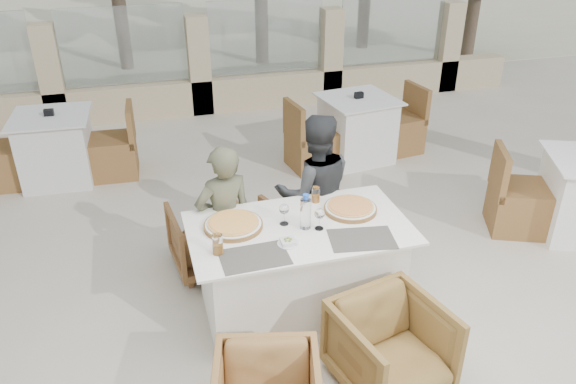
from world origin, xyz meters
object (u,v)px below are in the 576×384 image
object	(u,v)px
water_bottle	(306,211)
armchair_near_right	(391,348)
pizza_left	(233,224)
dining_table	(299,270)
armchair_far_left	(208,237)
pizza_right	(350,208)
wine_glass_near	(319,218)
beer_glass_right	(316,195)
diner_right	(315,193)
bg_table_a	(56,148)
beer_glass_left	(218,244)
wine_glass_centre	(284,213)
diner_left	(225,222)
bg_table_b	(357,129)
olive_dish	(288,241)
armchair_far_right	(309,226)

from	to	relation	value
water_bottle	armchair_near_right	bearing A→B (deg)	-69.16
water_bottle	armchair_near_right	distance (m)	1.08
pizza_left	armchair_near_right	distance (m)	1.37
dining_table	armchair_far_left	size ratio (longest dim) A/B	2.57
pizza_right	wine_glass_near	size ratio (longest dim) A/B	2.17
beer_glass_right	diner_right	world-z (taller)	diner_right
bg_table_a	beer_glass_left	bearing A→B (deg)	-63.76
dining_table	wine_glass_centre	size ratio (longest dim) A/B	8.70
diner_left	diner_right	xyz separation A→B (m)	(0.79, 0.16, 0.05)
bg_table_b	olive_dish	bearing A→B (deg)	-128.76
wine_glass_near	armchair_far_right	size ratio (longest dim) A/B	0.28
pizza_right	water_bottle	xyz separation A→B (m)	(-0.40, -0.14, 0.11)
pizza_left	armchair_far_left	size ratio (longest dim) A/B	0.68
beer_glass_right	bg_table_b	distance (m)	2.60
water_bottle	dining_table	bearing A→B (deg)	150.57
wine_glass_near	bg_table_b	xyz separation A→B (m)	(1.37, 2.61, -0.48)
wine_glass_centre	olive_dish	bearing A→B (deg)	-99.88
pizza_right	water_bottle	distance (m)	0.44
diner_right	bg_table_b	size ratio (longest dim) A/B	0.84
armchair_near_right	wine_glass_centre	bearing A→B (deg)	102.98
olive_dish	diner_left	distance (m)	0.73
beer_glass_left	beer_glass_right	world-z (taller)	beer_glass_left
water_bottle	beer_glass_left	size ratio (longest dim) A/B	1.89
diner_right	olive_dish	bearing A→B (deg)	65.89
wine_glass_centre	armchair_far_right	distance (m)	0.94
water_bottle	wine_glass_centre	xyz separation A→B (m)	(-0.13, 0.09, -0.04)
dining_table	beer_glass_right	distance (m)	0.60
armchair_far_right	olive_dish	bearing A→B (deg)	42.58
armchair_near_right	diner_right	distance (m)	1.51
pizza_right	dining_table	bearing A→B (deg)	-165.14
wine_glass_centre	bg_table_b	xyz separation A→B (m)	(1.60, 2.47, -0.48)
pizza_left	beer_glass_left	size ratio (longest dim) A/B	2.97
pizza_left	diner_right	bearing A→B (deg)	31.53
dining_table	armchair_near_right	size ratio (longest dim) A/B	2.37
wine_glass_centre	armchair_far_left	bearing A→B (deg)	122.87
pizza_right	beer_glass_left	size ratio (longest dim) A/B	2.79
pizza_right	diner_left	world-z (taller)	diner_left
wine_glass_centre	armchair_far_left	distance (m)	1.05
olive_dish	armchair_far_left	bearing A→B (deg)	113.34
diner_right	wine_glass_centre	bearing A→B (deg)	58.16
beer_glass_left	diner_left	world-z (taller)	diner_left
armchair_far_left	wine_glass_centre	bearing A→B (deg)	116.49
olive_dish	beer_glass_left	bearing A→B (deg)	177.53
wine_glass_near	beer_glass_right	world-z (taller)	wine_glass_near
dining_table	diner_left	xyz separation A→B (m)	(-0.47, 0.44, 0.25)
dining_table	bg_table_b	bearing A→B (deg)	59.44
bg_table_a	pizza_left	bearing A→B (deg)	-58.98
diner_left	diner_right	world-z (taller)	diner_right
diner_right	bg_table_b	bearing A→B (deg)	-115.53
wine_glass_near	armchair_far_left	size ratio (longest dim) A/B	0.30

